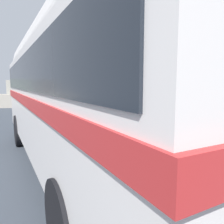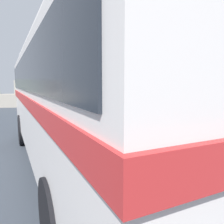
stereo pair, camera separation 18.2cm
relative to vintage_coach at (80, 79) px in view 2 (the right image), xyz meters
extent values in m
cube|color=#333941|center=(1.72, 2.64, -2.04)|extent=(32.00, 26.00, 0.02)
cube|color=gray|center=(1.72, 14.44, -1.50)|extent=(31.36, 1.80, 1.10)
cube|color=gray|center=(-5.57, 14.26, -0.36)|extent=(1.57, 1.53, 1.18)
cube|color=#989892|center=(-4.11, 14.17, -0.57)|extent=(0.92, 0.82, 0.76)
sphere|color=gray|center=(-1.00, 14.59, -0.45)|extent=(1.00, 1.00, 1.00)
cube|color=gray|center=(2.17, 14.41, -0.60)|extent=(1.00, 1.01, 0.71)
sphere|color=gray|center=(4.36, 14.81, -0.33)|extent=(1.23, 1.23, 1.23)
cube|color=gray|center=(6.85, 13.91, -0.48)|extent=(1.28, 1.27, 0.93)
cube|color=gray|center=(9.18, 14.68, -0.50)|extent=(1.23, 1.19, 0.91)
cube|color=gold|center=(5.36, 6.14, -2.03)|extent=(0.12, 4.40, 0.01)
cylinder|color=black|center=(-1.95, 2.04, -1.55)|extent=(0.60, 1.00, 0.96)
cylinder|color=black|center=(0.11, 2.82, -1.55)|extent=(0.60, 1.00, 0.96)
cylinder|color=black|center=(-0.11, -2.83, -1.55)|extent=(0.60, 1.00, 0.96)
cylinder|color=black|center=(1.96, -2.05, -1.55)|extent=(0.60, 1.00, 0.96)
cube|color=silver|center=(0.00, 0.00, -0.48)|extent=(5.22, 8.71, 2.10)
cylinder|color=silver|center=(0.00, 0.00, 0.57)|extent=(4.92, 8.32, 2.20)
cube|color=#B02728|center=(0.00, 0.00, -0.42)|extent=(5.30, 8.80, 0.20)
cube|color=black|center=(0.00, 0.00, 0.10)|extent=(5.14, 8.40, 0.64)
cube|color=silver|center=(-1.51, 3.99, -1.35)|extent=(2.19, 0.96, 0.28)
cylinder|color=black|center=(5.30, 5.04, -1.72)|extent=(0.62, 0.20, 0.62)
cylinder|color=black|center=(5.31, 6.57, -1.72)|extent=(0.62, 0.20, 0.62)
cube|color=#B6B3C5|center=(6.58, 5.80, -1.27)|extent=(4.11, 1.73, 0.84)
cube|color=black|center=(6.83, 5.80, -0.51)|extent=(2.21, 1.57, 0.68)
cylinder|color=#5B5B60|center=(3.94, 8.19, 1.40)|extent=(0.14, 0.14, 6.89)
camera|label=1|loc=(0.09, -4.99, -0.11)|focal=34.92mm
camera|label=2|loc=(0.27, -5.01, -0.11)|focal=34.92mm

